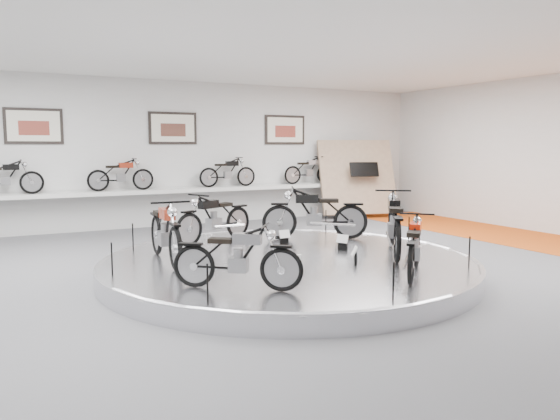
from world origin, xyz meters
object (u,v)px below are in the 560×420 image
bike_c (165,230)px  bike_e (414,246)px  shelf (177,190)px  bike_f (394,223)px  bike_a (315,213)px  bike_d (237,257)px  display_platform (289,266)px  bike_b (214,217)px

bike_c → bike_e: size_ratio=1.18×
shelf → bike_f: bearing=-75.5°
bike_a → bike_e: size_ratio=1.21×
bike_c → bike_f: bearing=75.7°
shelf → bike_a: size_ratio=5.96×
bike_d → bike_f: size_ratio=0.80×
display_platform → bike_a: 2.06m
bike_d → display_platform: bearing=81.5°
shelf → bike_c: (-1.98, -5.77, -0.17)m
display_platform → bike_b: (-0.58, 2.04, 0.65)m
bike_c → bike_e: (3.00, -2.65, -0.08)m
bike_a → bike_c: bike_a is taller
display_platform → bike_b: bike_b is taller
bike_a → bike_b: bike_a is taller
bike_c → display_platform: bearing=76.0°
display_platform → shelf: 6.46m
display_platform → shelf: shelf is taller
display_platform → bike_b: size_ratio=3.79×
bike_d → bike_a: bearing=82.3°
bike_a → bike_f: 2.02m
bike_c → bike_e: bearing=52.3°
bike_c → shelf: bearing=164.8°
bike_c → bike_f: 3.98m
shelf → bike_b: bearing=-97.5°
bike_d → bike_b: bearing=111.9°
bike_a → bike_d: bearing=69.7°
bike_a → bike_e: 3.41m
bike_a → bike_d: size_ratio=1.22×
display_platform → bike_d: size_ratio=4.22×
display_platform → bike_d: bearing=-136.7°
shelf → bike_a: bearing=-74.7°
shelf → bike_a: (1.37, -5.02, -0.16)m
bike_b → bike_c: bearing=22.3°
bike_d → bike_f: bearing=53.3°
display_platform → bike_c: size_ratio=3.54×
display_platform → bike_d: bike_d is taller
display_platform → bike_d: (-1.61, -1.52, 0.60)m
bike_a → bike_b: bearing=6.7°
shelf → bike_c: size_ratio=6.09×
display_platform → bike_c: bearing=162.3°
display_platform → bike_e: bike_e is taller
display_platform → bike_a: size_ratio=3.47×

